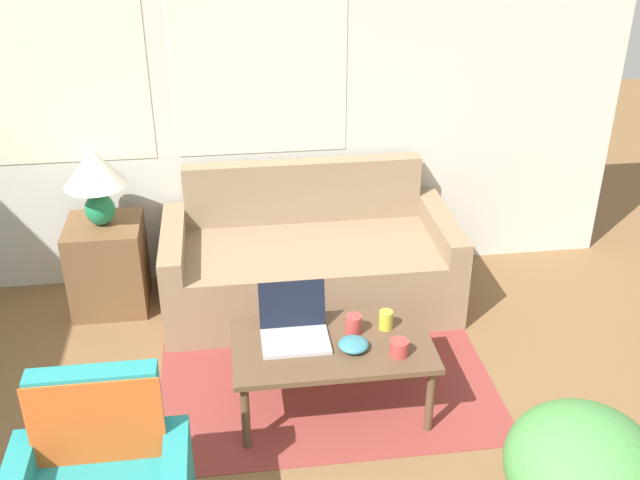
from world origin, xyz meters
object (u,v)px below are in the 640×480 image
Objects in this scene: cup_navy at (399,348)px; cup_yellow at (386,320)px; couch at (309,263)px; table_lamp at (95,174)px; potted_plant at (581,471)px; cup_white at (354,324)px; snack_bowl at (353,345)px; coffee_table at (332,350)px; laptop at (294,327)px.

cup_navy is 0.24m from cup_yellow.
couch is 1.46m from table_lamp.
potted_plant is (0.59, -1.11, -0.06)m from cup_yellow.
cup_white reaches higher than snack_bowl.
cup_yellow is (0.30, 0.10, 0.10)m from coffee_table.
laptop is at bearing -178.42° from cup_yellow.
cup_white reaches higher than coffee_table.
laptop is 3.40× the size of cup_yellow.
cup_navy is at bearing -76.20° from couch.
laptop is at bearing -45.92° from table_lamp.
cup_navy is 0.30m from cup_white.
cup_white is (-0.19, 0.22, 0.01)m from cup_navy.
cup_navy is 0.23m from snack_bowl.
cup_yellow is (0.29, -1.01, 0.20)m from couch.
coffee_table is at bearing -162.49° from cup_yellow.
couch reaches higher than snack_bowl.
laptop reaches higher than coffee_table.
snack_bowl is at bearing -27.64° from laptop.
cup_yellow is 0.26m from snack_bowl.
table_lamp reaches higher than cup_navy.
cup_yellow is at bearing 117.77° from potted_plant.
couch is 1.19m from snack_bowl.
cup_yellow is at bearing 6.27° from cup_white.
laptop reaches higher than cup_navy.
couch is 1.05m from cup_white.
potted_plant reaches higher than cup_yellow.
potted_plant is (2.18, -2.23, -0.52)m from table_lamp.
couch is at bearing 103.80° from cup_navy.
snack_bowl is (0.29, -0.15, -0.03)m from laptop.
laptop is at bearing 134.42° from potted_plant.
coffee_table is 0.33m from cup_yellow.
cup_navy is (1.61, -1.36, -0.47)m from table_lamp.
table_lamp reaches higher than potted_plant.
couch reaches higher than cup_white.
table_lamp is 1.95m from snack_bowl.
laptop reaches higher than snack_bowl.
table_lamp is at bearing 137.18° from snack_bowl.
cup_white is at bearing -173.73° from cup_yellow.
table_lamp reaches higher than cup_white.
laptop is at bearing -101.11° from couch.
snack_bowl is at bearing -100.14° from cup_white.
coffee_table is 0.18m from cup_white.
coffee_table is 9.95× the size of cup_white.
potted_plant is at bearing -67.54° from couch.
potted_plant reaches higher than cup_white.
couch is 2.76× the size of potted_plant.
table_lamp is at bearing 136.63° from coffee_table.
coffee_table is 1.35m from potted_plant.
table_lamp is 1.87m from cup_white.
cup_yellow is 1.26m from potted_plant.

